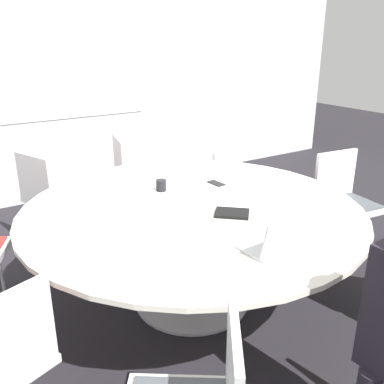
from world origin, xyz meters
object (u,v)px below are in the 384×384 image
at_px(chair_2, 344,196).
at_px(cell_phone, 216,183).
at_px(chair_3, 231,171).
at_px(chair_4, 133,173).
at_px(chair_5, 50,192).
at_px(laptop, 277,241).
at_px(spiral_notebook, 232,213).
at_px(coffee_cup, 161,185).

xyz_separation_m(chair_2, cell_phone, (-1.04, 0.37, 0.19)).
height_order(chair_2, cell_phone, chair_2).
distance_m(chair_3, chair_4, 0.95).
bearing_deg(cell_phone, chair_2, -19.49).
xyz_separation_m(chair_3, chair_5, (-1.66, 0.35, 0.00)).
relative_size(laptop, cell_phone, 2.23).
xyz_separation_m(chair_5, cell_phone, (0.98, -1.03, 0.19)).
distance_m(chair_2, chair_4, 1.92).
distance_m(chair_3, spiral_notebook, 1.54).
distance_m(chair_3, chair_5, 1.69).
height_order(chair_3, chair_5, same).
distance_m(chair_3, coffee_cup, 1.27).
xyz_separation_m(laptop, coffee_cup, (-0.07, 1.12, -0.01)).
bearing_deg(chair_2, cell_phone, -13.35).
bearing_deg(chair_2, chair_4, -45.34).
bearing_deg(coffee_cup, cell_phone, -11.82).
xyz_separation_m(chair_5, laptop, (0.63, -2.07, 0.24)).
relative_size(chair_2, spiral_notebook, 3.42).
relative_size(chair_3, coffee_cup, 10.71).
xyz_separation_m(chair_2, chair_4, (-1.20, 1.51, 0.00)).
distance_m(chair_4, laptop, 2.19).
distance_m(spiral_notebook, coffee_cup, 0.64).
relative_size(spiral_notebook, cell_phone, 1.76).
height_order(chair_3, coffee_cup, chair_3).
bearing_deg(chair_4, chair_3, 73.43).
bearing_deg(chair_5, coffee_cup, 9.34).
bearing_deg(laptop, chair_4, -98.19).
distance_m(laptop, coffee_cup, 1.12).
bearing_deg(laptop, chair_5, -76.09).
relative_size(chair_3, cell_phone, 6.04).
height_order(chair_4, laptop, laptop).
relative_size(chair_3, chair_5, 1.00).
relative_size(laptop, spiral_notebook, 1.27).
distance_m(chair_4, spiral_notebook, 1.68).
bearing_deg(chair_3, cell_phone, 5.98).
xyz_separation_m(spiral_notebook, cell_phone, (0.26, 0.53, -0.01)).
xyz_separation_m(chair_4, chair_5, (-0.83, -0.11, 0.00)).
bearing_deg(spiral_notebook, chair_3, 52.39).
bearing_deg(chair_4, laptop, 6.97).
height_order(chair_3, cell_phone, chair_3).
height_order(chair_4, coffee_cup, chair_4).
distance_m(chair_4, cell_phone, 1.16).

